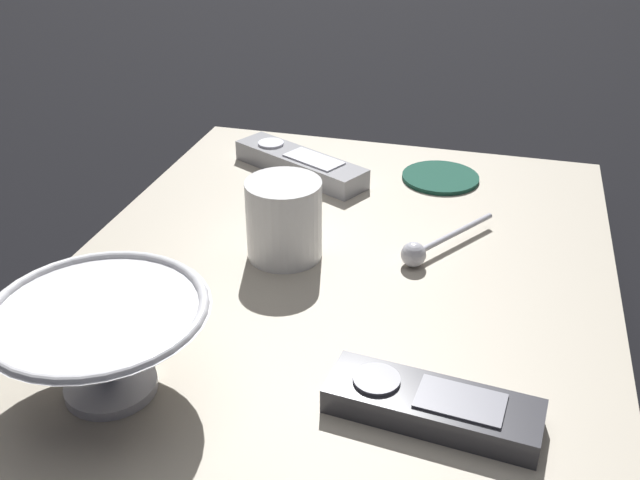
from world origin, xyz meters
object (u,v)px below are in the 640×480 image
object	(u,v)px
coffee_mug	(283,218)
tv_remote_near	(432,405)
teaspoon	(423,250)
tv_remote_far	(300,164)
cereal_bowl	(104,344)
drink_coaster	(440,177)

from	to	relation	value
coffee_mug	tv_remote_near	world-z (taller)	coffee_mug
teaspoon	tv_remote_near	size ratio (longest dim) A/B	0.73
coffee_mug	tv_remote_far	size ratio (longest dim) A/B	0.50
cereal_bowl	drink_coaster	world-z (taller)	cereal_bowl
teaspoon	drink_coaster	distance (m)	0.20
drink_coaster	tv_remote_far	bearing A→B (deg)	-170.81
coffee_mug	teaspoon	bearing A→B (deg)	9.54
tv_remote_far	drink_coaster	size ratio (longest dim) A/B	1.99
cereal_bowl	teaspoon	bearing A→B (deg)	51.25
tv_remote_near	tv_remote_far	world-z (taller)	tv_remote_far
drink_coaster	tv_remote_near	bearing A→B (deg)	-84.08
cereal_bowl	tv_remote_near	xyz separation A→B (m)	(0.24, 0.03, -0.03)
tv_remote_near	tv_remote_far	xyz separation A→B (m)	(-0.21, 0.39, 0.00)
cereal_bowl	tv_remote_near	world-z (taller)	cereal_bowl
teaspoon	drink_coaster	xyz separation A→B (m)	(-0.01, 0.20, -0.01)
tv_remote_near	cereal_bowl	bearing A→B (deg)	-171.92
coffee_mug	drink_coaster	distance (m)	0.26
coffee_mug	tv_remote_far	distance (m)	0.20
teaspoon	tv_remote_far	size ratio (longest dim) A/B	0.63
tv_remote_far	coffee_mug	bearing A→B (deg)	-78.21
tv_remote_near	tv_remote_far	bearing A→B (deg)	118.91
tv_remote_near	drink_coaster	xyz separation A→B (m)	(-0.04, 0.41, -0.01)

